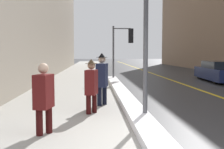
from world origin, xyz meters
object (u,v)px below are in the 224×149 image
object	(u,v)px
pedestrian_nearside	(44,95)
traffic_light_near	(124,42)
pedestrian_trailing	(102,77)
parked_car_navy	(221,72)
pedestrian_in_fedora	(92,84)

from	to	relation	value
pedestrian_nearside	traffic_light_near	bearing A→B (deg)	178.74
pedestrian_trailing	parked_car_navy	size ratio (longest dim) A/B	0.36
pedestrian_trailing	parked_car_navy	distance (m)	10.62
parked_car_navy	pedestrian_in_fedora	bearing A→B (deg)	142.34
pedestrian_nearside	pedestrian_in_fedora	world-z (taller)	pedestrian_in_fedora
pedestrian_trailing	parked_car_navy	world-z (taller)	pedestrian_trailing
traffic_light_near	pedestrian_in_fedora	size ratio (longest dim) A/B	2.17
traffic_light_near	pedestrian_nearside	bearing A→B (deg)	-103.21
pedestrian_trailing	pedestrian_nearside	bearing A→B (deg)	-8.93
pedestrian_in_fedora	pedestrian_trailing	world-z (taller)	pedestrian_trailing
pedestrian_nearside	parked_car_navy	distance (m)	13.92
traffic_light_near	pedestrian_trailing	size ratio (longest dim) A/B	1.96
pedestrian_nearside	pedestrian_trailing	xyz separation A→B (m)	(1.32, 3.27, 0.10)
traffic_light_near	parked_car_navy	distance (m)	6.20
pedestrian_nearside	pedestrian_in_fedora	size ratio (longest dim) A/B	0.97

